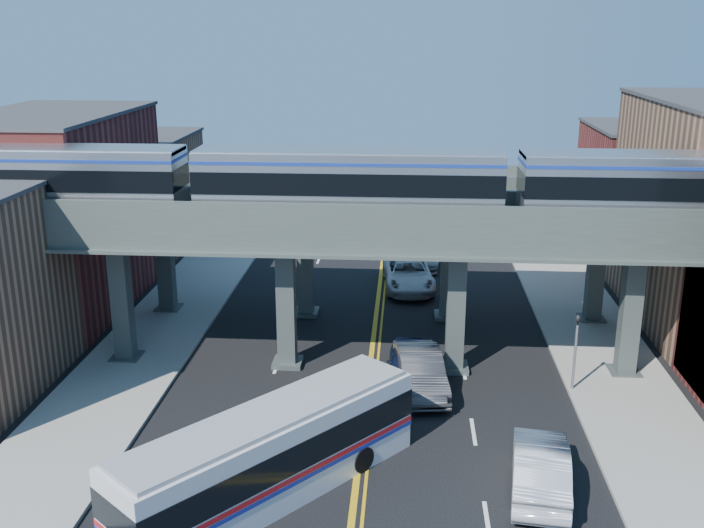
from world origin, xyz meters
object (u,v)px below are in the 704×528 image
(car_lane_c, at_px, (408,274))
(car_lane_d, at_px, (425,255))
(car_parked_curb, at_px, (541,468))
(car_lane_b, at_px, (420,371))
(car_lane_a, at_px, (408,362))
(transit_train, at_px, (348,181))
(stop_sign, at_px, (371,378))
(transit_bus, at_px, (271,455))
(traffic_signal, at_px, (576,344))

(car_lane_c, height_order, car_lane_d, car_lane_c)
(car_lane_d, distance_m, car_parked_curb, 27.22)
(car_lane_d, bearing_deg, car_lane_b, -86.10)
(car_lane_a, xyz_separation_m, car_lane_c, (-0.00, 13.25, 0.10))
(car_lane_d, bearing_deg, car_lane_c, -97.94)
(transit_train, bearing_deg, car_lane_d, 76.79)
(stop_sign, relative_size, transit_bus, 0.24)
(car_lane_b, bearing_deg, car_lane_c, 84.52)
(car_lane_d, bearing_deg, transit_bus, -96.23)
(car_lane_a, bearing_deg, car_lane_d, 88.18)
(transit_train, bearing_deg, car_lane_a, -20.38)
(stop_sign, bearing_deg, car_parked_curb, -39.08)
(transit_bus, height_order, car_lane_a, transit_bus)
(transit_bus, distance_m, car_lane_c, 23.67)
(stop_sign, bearing_deg, car_lane_b, 52.65)
(transit_train, height_order, car_lane_d, transit_train)
(car_lane_c, distance_m, car_parked_curb, 22.72)
(transit_train, distance_m, car_parked_curb, 14.98)
(stop_sign, xyz_separation_m, car_lane_b, (2.08, 2.72, -0.85))
(car_lane_c, bearing_deg, car_lane_a, -95.16)
(stop_sign, bearing_deg, traffic_signal, 18.63)
(transit_bus, distance_m, car_lane_b, 10.22)
(car_lane_a, height_order, car_lane_c, car_lane_c)
(stop_sign, xyz_separation_m, car_lane_d, (2.64, 21.95, -1.02))
(car_lane_a, height_order, car_lane_b, car_lane_b)
(car_lane_c, bearing_deg, car_parked_curb, -83.22)
(car_lane_a, bearing_deg, transit_train, 161.43)
(traffic_signal, relative_size, car_parked_curb, 0.75)
(transit_train, height_order, transit_bus, transit_train)
(car_lane_a, bearing_deg, stop_sign, -109.00)
(transit_train, relative_size, car_lane_c, 6.70)
(stop_sign, height_order, car_parked_curb, stop_sign)
(stop_sign, xyz_separation_m, car_lane_c, (1.50, 17.20, -0.87))
(car_lane_b, height_order, car_lane_c, car_lane_b)
(transit_bus, height_order, car_lane_c, transit_bus)
(car_lane_a, bearing_deg, traffic_signal, -5.47)
(transit_bus, relative_size, car_lane_b, 1.95)
(car_lane_b, xyz_separation_m, car_parked_curb, (4.12, -7.76, -0.01))
(car_lane_b, distance_m, car_lane_c, 14.49)
(stop_sign, height_order, car_lane_c, stop_sign)
(car_lane_d, bearing_deg, traffic_signal, -66.15)
(traffic_signal, relative_size, car_lane_c, 0.64)
(transit_train, relative_size, car_lane_b, 7.77)
(transit_train, xyz_separation_m, transit_bus, (-1.87, -10.99, -7.52))
(stop_sign, height_order, car_lane_d, stop_sign)
(car_lane_a, bearing_deg, car_lane_b, -62.86)
(car_lane_a, distance_m, car_parked_curb, 10.14)
(transit_train, xyz_separation_m, car_lane_b, (3.42, -2.28, -8.18))
(transit_bus, relative_size, car_lane_a, 2.33)
(transit_train, height_order, car_lane_b, transit_train)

